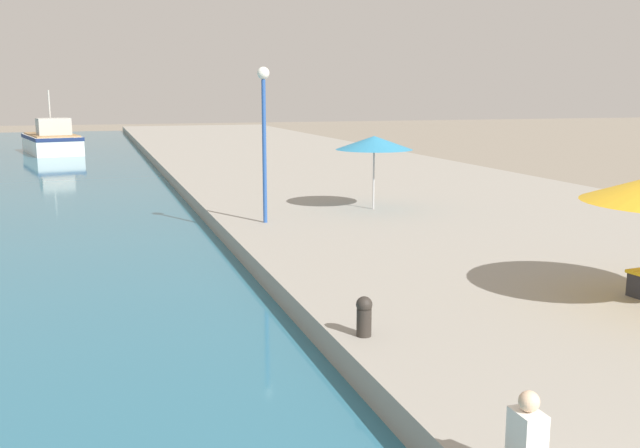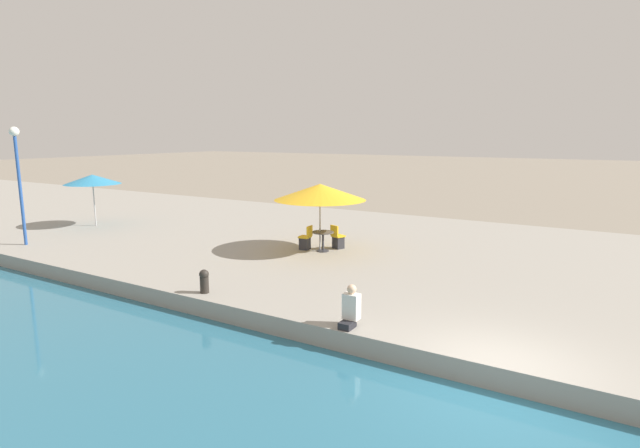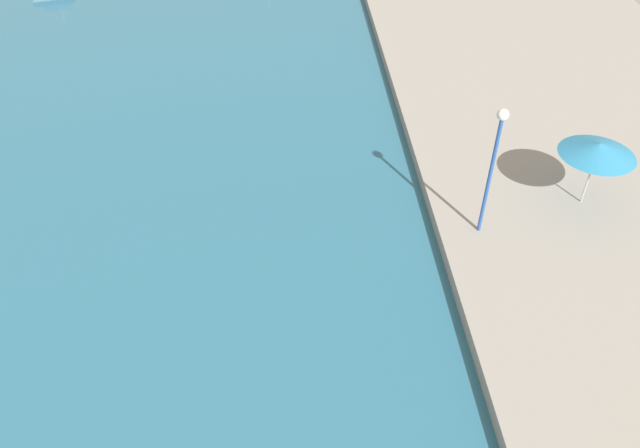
% 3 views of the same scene
% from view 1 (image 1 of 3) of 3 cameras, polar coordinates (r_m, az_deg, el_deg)
% --- Properties ---
extents(quay_promenade, '(16.00, 90.00, 0.52)m').
position_cam_1_polar(quay_promenade, '(41.18, -1.47, 4.79)').
color(quay_promenade, gray).
rests_on(quay_promenade, ground_plane).
extents(fishing_boat_far, '(4.54, 7.54, 4.46)m').
position_cam_1_polar(fishing_boat_far, '(54.56, -20.65, 6.23)').
color(fishing_boat_far, white).
rests_on(fishing_boat_far, water_basin).
extents(cafe_umbrella_white, '(2.54, 2.54, 2.42)m').
position_cam_1_polar(cafe_umbrella_white, '(23.58, 4.35, 6.49)').
color(cafe_umbrella_white, '#B7B7B7').
rests_on(cafe_umbrella_white, quay_promenade).
extents(person_at_quay, '(0.52, 0.36, 0.96)m').
position_cam_1_polar(person_at_quay, '(7.65, 15.93, -16.50)').
color(person_at_quay, '#232328').
rests_on(person_at_quay, quay_promenade).
extents(mooring_bollard, '(0.26, 0.26, 0.65)m').
position_cam_1_polar(mooring_bollard, '(11.45, 3.55, -7.28)').
color(mooring_bollard, '#2D2823').
rests_on(mooring_bollard, quay_promenade).
extents(lamppost, '(0.36, 0.36, 4.56)m').
position_cam_1_polar(lamppost, '(21.04, -4.51, 8.44)').
color(lamppost, '#28519E').
rests_on(lamppost, quay_promenade).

